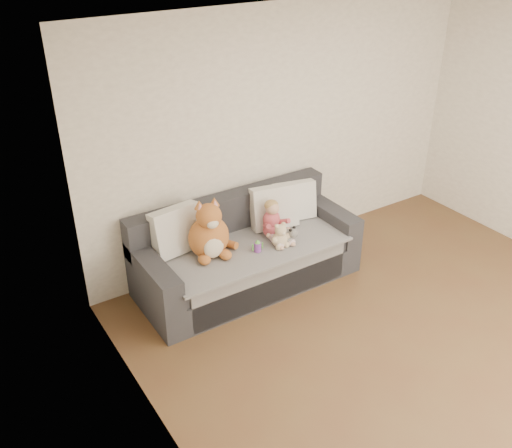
{
  "coord_description": "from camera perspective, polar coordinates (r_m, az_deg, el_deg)",
  "views": [
    {
      "loc": [
        -3.27,
        -2.04,
        3.35
      ],
      "look_at": [
        -0.76,
        1.87,
        0.75
      ],
      "focal_mm": 40.0,
      "sensor_mm": 36.0,
      "label": 1
    }
  ],
  "objects": [
    {
      "name": "toddler",
      "position": [
        5.58,
        1.74,
        0.18
      ],
      "size": [
        0.28,
        0.4,
        0.4
      ],
      "rotation": [
        0.0,
        0.0,
        -0.04
      ],
      "color": "#C94666",
      "rests_on": "sofa"
    },
    {
      "name": "plush_cat",
      "position": [
        5.29,
        -4.67,
        -1.01
      ],
      "size": [
        0.47,
        0.41,
        0.6
      ],
      "rotation": [
        0.0,
        0.0,
        -0.16
      ],
      "color": "#A46924",
      "rests_on": "sofa"
    },
    {
      "name": "cushion_right_front",
      "position": [
        5.93,
        3.89,
        2.34
      ],
      "size": [
        0.47,
        0.29,
        0.41
      ],
      "rotation": [
        0.0,
        0.0,
        -0.23
      ],
      "color": "silver",
      "rests_on": "sofa"
    },
    {
      "name": "cushion_left",
      "position": [
        5.38,
        -7.97,
        -0.63
      ],
      "size": [
        0.51,
        0.28,
        0.46
      ],
      "rotation": [
        0.0,
        0.0,
        0.13
      ],
      "color": "silver",
      "rests_on": "sofa"
    },
    {
      "name": "teddy_bear",
      "position": [
        5.46,
        2.45,
        -1.33
      ],
      "size": [
        0.21,
        0.15,
        0.26
      ],
      "rotation": [
        0.0,
        0.0,
        -0.01
      ],
      "color": "beige",
      "rests_on": "sofa"
    },
    {
      "name": "plush_cow",
      "position": [
        5.54,
        3.09,
        -1.13
      ],
      "size": [
        0.15,
        0.23,
        0.19
      ],
      "rotation": [
        0.0,
        0.0,
        0.35
      ],
      "color": "white",
      "rests_on": "sofa"
    },
    {
      "name": "sippy_cup",
      "position": [
        5.39,
        0.16,
        -2.17
      ],
      "size": [
        0.12,
        0.08,
        0.13
      ],
      "rotation": [
        0.0,
        0.0,
        -0.15
      ],
      "color": "purple",
      "rests_on": "sofa"
    },
    {
      "name": "room_shell",
      "position": [
        4.58,
        18.15,
        1.08
      ],
      "size": [
        5.0,
        5.0,
        5.0
      ],
      "color": "brown",
      "rests_on": "ground"
    },
    {
      "name": "sofa",
      "position": [
        5.68,
        -1.04,
        -3.09
      ],
      "size": [
        2.2,
        0.94,
        0.85
      ],
      "color": "#29292F",
      "rests_on": "ground"
    },
    {
      "name": "cushion_right_back",
      "position": [
        5.75,
        1.85,
        1.71
      ],
      "size": [
        0.51,
        0.31,
        0.45
      ],
      "rotation": [
        0.0,
        0.0,
        -0.2
      ],
      "color": "silver",
      "rests_on": "sofa"
    }
  ]
}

